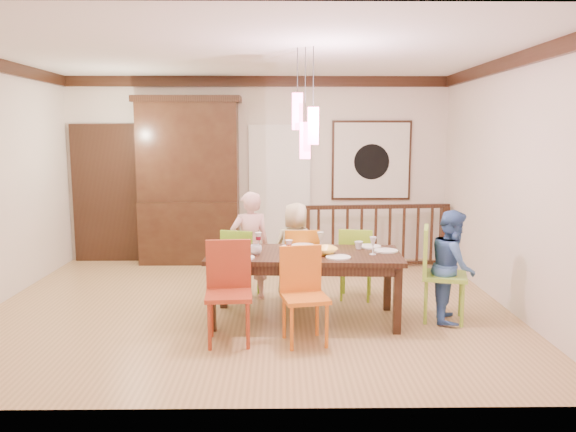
{
  "coord_description": "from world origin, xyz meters",
  "views": [
    {
      "loc": [
        0.37,
        -6.41,
        2.02
      ],
      "look_at": [
        0.45,
        -0.04,
        1.08
      ],
      "focal_mm": 35.0,
      "sensor_mm": 36.0,
      "label": 1
    }
  ],
  "objects_px": {
    "china_hutch": "(189,181)",
    "person_far_left": "(250,246)",
    "chair_far_left": "(242,259)",
    "balustrade": "(376,235)",
    "person_end_right": "(452,266)",
    "chair_end_right": "(445,268)",
    "person_far_mid": "(296,250)",
    "dining_table": "(304,260)"
  },
  "relations": [
    {
      "from": "china_hutch",
      "to": "person_far_left",
      "type": "height_order",
      "value": "china_hutch"
    },
    {
      "from": "chair_far_left",
      "to": "china_hutch",
      "type": "xyz_separation_m",
      "value": [
        -0.95,
        1.98,
        0.79
      ]
    },
    {
      "from": "balustrade",
      "to": "person_end_right",
      "type": "relative_size",
      "value": 1.88
    },
    {
      "from": "china_hutch",
      "to": "balustrade",
      "type": "bearing_deg",
      "value": -6.88
    },
    {
      "from": "chair_end_right",
      "to": "balustrade",
      "type": "relative_size",
      "value": 0.45
    },
    {
      "from": "chair_end_right",
      "to": "person_far_mid",
      "type": "bearing_deg",
      "value": 75.5
    },
    {
      "from": "dining_table",
      "to": "person_far_left",
      "type": "height_order",
      "value": "person_far_left"
    },
    {
      "from": "person_far_left",
      "to": "balustrade",
      "type": "bearing_deg",
      "value": -154.27
    },
    {
      "from": "person_far_mid",
      "to": "person_end_right",
      "type": "xyz_separation_m",
      "value": [
        1.67,
        -0.9,
        0.01
      ]
    },
    {
      "from": "dining_table",
      "to": "person_far_left",
      "type": "bearing_deg",
      "value": 131.73
    },
    {
      "from": "chair_end_right",
      "to": "person_far_left",
      "type": "height_order",
      "value": "person_far_left"
    },
    {
      "from": "chair_far_left",
      "to": "balustrade",
      "type": "bearing_deg",
      "value": -123.52
    },
    {
      "from": "chair_far_left",
      "to": "china_hutch",
      "type": "height_order",
      "value": "china_hutch"
    },
    {
      "from": "chair_end_right",
      "to": "person_far_left",
      "type": "xyz_separation_m",
      "value": [
        -2.15,
        0.83,
        0.08
      ]
    },
    {
      "from": "dining_table",
      "to": "chair_far_left",
      "type": "xyz_separation_m",
      "value": [
        -0.74,
        0.81,
        -0.16
      ]
    },
    {
      "from": "chair_end_right",
      "to": "person_far_mid",
      "type": "xyz_separation_m",
      "value": [
        -1.59,
        0.9,
        0.01
      ]
    },
    {
      "from": "chair_far_left",
      "to": "chair_end_right",
      "type": "bearing_deg",
      "value": 175.63
    },
    {
      "from": "chair_end_right",
      "to": "china_hutch",
      "type": "height_order",
      "value": "china_hutch"
    },
    {
      "from": "chair_far_left",
      "to": "person_far_mid",
      "type": "height_order",
      "value": "person_far_mid"
    },
    {
      "from": "dining_table",
      "to": "chair_end_right",
      "type": "relative_size",
      "value": 2.06
    },
    {
      "from": "dining_table",
      "to": "chair_far_left",
      "type": "distance_m",
      "value": 1.1
    },
    {
      "from": "chair_far_left",
      "to": "person_end_right",
      "type": "relative_size",
      "value": 0.72
    },
    {
      "from": "chair_far_left",
      "to": "china_hutch",
      "type": "relative_size",
      "value": 0.34
    },
    {
      "from": "person_far_mid",
      "to": "person_end_right",
      "type": "distance_m",
      "value": 1.9
    },
    {
      "from": "balustrade",
      "to": "person_far_mid",
      "type": "bearing_deg",
      "value": -133.67
    },
    {
      "from": "chair_end_right",
      "to": "person_end_right",
      "type": "distance_m",
      "value": 0.08
    },
    {
      "from": "dining_table",
      "to": "china_hutch",
      "type": "height_order",
      "value": "china_hutch"
    },
    {
      "from": "china_hutch",
      "to": "person_far_mid",
      "type": "relative_size",
      "value": 2.18
    },
    {
      "from": "dining_table",
      "to": "person_far_mid",
      "type": "bearing_deg",
      "value": 97.9
    },
    {
      "from": "dining_table",
      "to": "chair_far_left",
      "type": "bearing_deg",
      "value": 135.7
    },
    {
      "from": "china_hutch",
      "to": "person_far_mid",
      "type": "distance_m",
      "value": 2.61
    },
    {
      "from": "china_hutch",
      "to": "person_far_left",
      "type": "bearing_deg",
      "value": -62.12
    },
    {
      "from": "person_far_left",
      "to": "china_hutch",
      "type": "bearing_deg",
      "value": -78.61
    },
    {
      "from": "balustrade",
      "to": "person_far_left",
      "type": "xyz_separation_m",
      "value": [
        -1.81,
        -1.65,
        0.17
      ]
    },
    {
      "from": "person_far_mid",
      "to": "person_end_right",
      "type": "bearing_deg",
      "value": 166.62
    },
    {
      "from": "dining_table",
      "to": "chair_far_left",
      "type": "relative_size",
      "value": 2.4
    },
    {
      "from": "dining_table",
      "to": "person_end_right",
      "type": "distance_m",
      "value": 1.6
    },
    {
      "from": "balustrade",
      "to": "person_far_left",
      "type": "distance_m",
      "value": 2.46
    },
    {
      "from": "chair_far_left",
      "to": "balustrade",
      "type": "height_order",
      "value": "balustrade"
    },
    {
      "from": "person_far_left",
      "to": "person_end_right",
      "type": "relative_size",
      "value": 1.1
    },
    {
      "from": "chair_end_right",
      "to": "person_far_left",
      "type": "bearing_deg",
      "value": 83.97
    },
    {
      "from": "chair_far_left",
      "to": "person_end_right",
      "type": "height_order",
      "value": "person_end_right"
    }
  ]
}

